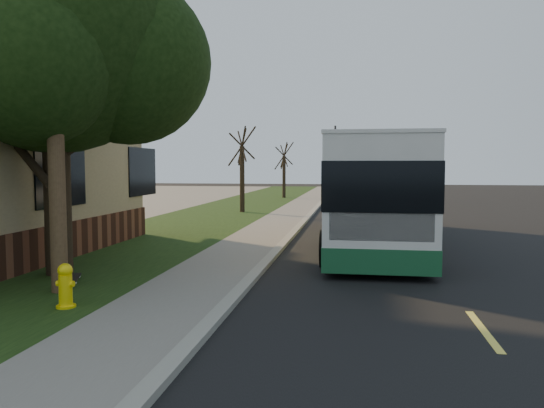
{
  "coord_description": "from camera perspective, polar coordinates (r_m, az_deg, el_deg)",
  "views": [
    {
      "loc": [
        2.12,
        -7.99,
        2.43
      ],
      "look_at": [
        0.16,
        4.42,
        1.5
      ],
      "focal_mm": 35.0,
      "sensor_mm": 36.0,
      "label": 1
    }
  ],
  "objects": [
    {
      "name": "traffic_signal",
      "position": [
        42.03,
        6.79,
        5.19
      ],
      "size": [
        0.18,
        0.22,
        5.5
      ],
      "color": "#2D2D30",
      "rests_on": "ground"
    },
    {
      "name": "leafy_tree",
      "position": [
        12.66,
        -22.03,
        16.42
      ],
      "size": [
        6.3,
        6.0,
        7.8
      ],
      "color": "black",
      "rests_on": "grass_verge"
    },
    {
      "name": "sidewalk",
      "position": [
        18.41,
        -0.86,
        -3.23
      ],
      "size": [
        2.0,
        80.0,
        0.08
      ],
      "primitive_type": "cube",
      "color": "slate",
      "rests_on": "ground"
    },
    {
      "name": "transit_bus",
      "position": [
        16.77,
        10.77,
        1.59
      ],
      "size": [
        2.69,
        11.65,
        3.15
      ],
      "color": "silver",
      "rests_on": "ground"
    },
    {
      "name": "distant_car",
      "position": [
        32.65,
        11.99,
        1.07
      ],
      "size": [
        1.84,
        4.11,
        1.37
      ],
      "primitive_type": "imported",
      "rotation": [
        0.0,
        0.0,
        -0.06
      ],
      "color": "black",
      "rests_on": "ground"
    },
    {
      "name": "fire_hydrant",
      "position": [
        9.49,
        -21.33,
        -8.2
      ],
      "size": [
        0.32,
        0.32,
        0.74
      ],
      "color": "yellow",
      "rests_on": "grass_verge"
    },
    {
      "name": "dumpster",
      "position": [
        17.09,
        -23.87,
        -1.99
      ],
      "size": [
        1.71,
        1.5,
        1.28
      ],
      "color": "black",
      "rests_on": "building_lot"
    },
    {
      "name": "bare_tree_far",
      "position": [
        38.34,
        1.3,
        3.58
      ],
      "size": [
        1.38,
        1.21,
        4.03
      ],
      "color": "black",
      "rests_on": "grass_verge"
    },
    {
      "name": "skateboard_main",
      "position": [
        11.64,
        -20.55,
        -7.44
      ],
      "size": [
        0.5,
        0.84,
        0.08
      ],
      "color": "black",
      "rests_on": "grass_verge"
    },
    {
      "name": "bare_tree_near",
      "position": [
        26.59,
        -3.24,
        3.61
      ],
      "size": [
        1.38,
        1.21,
        4.31
      ],
      "color": "black",
      "rests_on": "grass_verge"
    },
    {
      "name": "curb",
      "position": [
        18.27,
        2.23,
        -3.23
      ],
      "size": [
        0.25,
        80.0,
        0.12
      ],
      "primitive_type": "cube",
      "color": "gray",
      "rests_on": "ground"
    },
    {
      "name": "utility_pole",
      "position": [
        10.73,
        -22.56,
        15.76
      ],
      "size": [
        2.86,
        3.21,
        9.07
      ],
      "color": "#473321",
      "rests_on": "ground"
    },
    {
      "name": "grass_verge",
      "position": [
        19.32,
        -11.16,
        -2.97
      ],
      "size": [
        5.0,
        80.0,
        0.07
      ],
      "primitive_type": "cube",
      "color": "black",
      "rests_on": "ground"
    },
    {
      "name": "ground",
      "position": [
        8.62,
        -5.79,
        -12.16
      ],
      "size": [
        120.0,
        120.0,
        0.0
      ],
      "primitive_type": "plane",
      "color": "black",
      "rests_on": "ground"
    },
    {
      "name": "road",
      "position": [
        18.25,
        14.83,
        -3.55
      ],
      "size": [
        8.0,
        80.0,
        0.01
      ],
      "primitive_type": "cube",
      "color": "black",
      "rests_on": "ground"
    }
  ]
}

